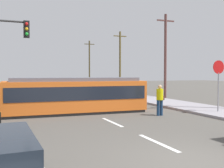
{
  "coord_description": "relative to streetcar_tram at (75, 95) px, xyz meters",
  "views": [
    {
      "loc": [
        -4.63,
        -5.52,
        2.26
      ],
      "look_at": [
        1.39,
        9.46,
        1.65
      ],
      "focal_mm": 43.02,
      "sensor_mm": 36.0,
      "label": 1
    }
  ],
  "objects": [
    {
      "name": "utility_pole_distant",
      "position": [
        10.03,
        29.85,
        3.14
      ],
      "size": [
        1.8,
        0.24,
        8.03
      ],
      "color": "#4A3F22",
      "rests_on": "ground"
    },
    {
      "name": "lane_stripe_4",
      "position": [
        0.82,
        12.0,
        -1.05
      ],
      "size": [
        0.16,
        2.4,
        0.01
      ],
      "primitive_type": "cube",
      "color": "silver",
      "rests_on": "ground"
    },
    {
      "name": "lane_stripe_2",
      "position": [
        0.82,
        -3.68,
        -1.05
      ],
      "size": [
        0.16,
        2.4,
        0.01
      ],
      "primitive_type": "cube",
      "color": "silver",
      "rests_on": "ground"
    },
    {
      "name": "stop_sign",
      "position": [
        7.4,
        -3.42,
        1.14
      ],
      "size": [
        0.76,
        0.07,
        2.88
      ],
      "color": "gray",
      "rests_on": "sidewalk_curb_right"
    },
    {
      "name": "city_bus",
      "position": [
        -0.68,
        9.52,
        0.01
      ],
      "size": [
        2.69,
        5.17,
        1.86
      ],
      "color": "#B8B0BA",
      "rests_on": "ground"
    },
    {
      "name": "lane_stripe_3",
      "position": [
        0.82,
        6.0,
        -1.05
      ],
      "size": [
        0.16,
        2.4,
        0.01
      ],
      "primitive_type": "cube",
      "color": "silver",
      "rests_on": "ground"
    },
    {
      "name": "lane_stripe_1",
      "position": [
        0.82,
        -7.68,
        -1.05
      ],
      "size": [
        0.16,
        2.4,
        0.01
      ],
      "primitive_type": "cube",
      "color": "silver",
      "rests_on": "ground"
    },
    {
      "name": "pedestrian_crossing",
      "position": [
        3.98,
        -2.76,
        -0.11
      ],
      "size": [
        0.51,
        0.36,
        1.67
      ],
      "color": "navy",
      "rests_on": "ground"
    },
    {
      "name": "utility_pole_mid",
      "position": [
        10.07,
        6.07,
        3.0
      ],
      "size": [
        1.8,
        0.24,
        7.76
      ],
      "color": "brown",
      "rests_on": "ground"
    },
    {
      "name": "utility_pole_far",
      "position": [
        10.36,
        17.22,
        3.02
      ],
      "size": [
        1.8,
        0.24,
        7.8
      ],
      "color": "brown",
      "rests_on": "ground"
    },
    {
      "name": "parked_sedan_far",
      "position": [
        -3.98,
        3.96,
        -0.43
      ],
      "size": [
        1.94,
        4.31,
        1.19
      ],
      "color": "beige",
      "rests_on": "ground"
    },
    {
      "name": "ground_plane",
      "position": [
        0.82,
        0.32,
        -1.06
      ],
      "size": [
        120.0,
        120.0,
        0.0
      ],
      "primitive_type": "plane",
      "color": "#514D47"
    },
    {
      "name": "streetcar_tram",
      "position": [
        0.0,
        0.0,
        0.0
      ],
      "size": [
        8.08,
        2.8,
        2.04
      ],
      "color": "orange",
      "rests_on": "ground"
    },
    {
      "name": "sidewalk_curb_right",
      "position": [
        7.62,
        -3.68,
        -0.99
      ],
      "size": [
        3.2,
        36.0,
        0.14
      ],
      "primitive_type": "cube",
      "color": "gray",
      "rests_on": "ground"
    }
  ]
}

